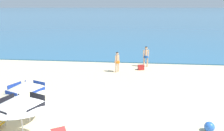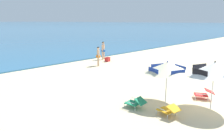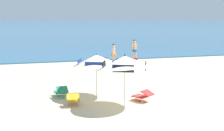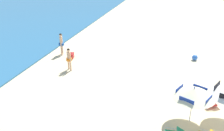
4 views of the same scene
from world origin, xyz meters
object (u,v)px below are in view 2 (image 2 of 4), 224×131
object	(u,v)px
lounge_chair_under_umbrella	(169,110)
cooler_box	(107,59)
beach_ball	(221,70)
beach_umbrella_striped_main	(167,67)
lounge_chair_facing_sea	(135,102)
beach_umbrella_striped_second	(215,68)
lounge_chair_beside_umbrella	(204,93)
person_standing_beside	(103,49)
person_standing_near_shore	(98,55)

from	to	relation	value
lounge_chair_under_umbrella	cooler_box	distance (m)	11.91
lounge_chair_under_umbrella	beach_ball	distance (m)	9.09
beach_umbrella_striped_main	lounge_chair_facing_sea	xyz separation A→B (m)	(-1.51, 0.60, -1.43)
beach_umbrella_striped_second	lounge_chair_beside_umbrella	world-z (taller)	beach_umbrella_striped_second
beach_umbrella_striped_second	lounge_chair_beside_umbrella	distance (m)	2.01
lounge_chair_under_umbrella	person_standing_beside	distance (m)	13.03
beach_umbrella_striped_main	lounge_chair_beside_umbrella	size ratio (longest dim) A/B	2.90
beach_ball	lounge_chair_under_umbrella	bearing A→B (deg)	-174.35
lounge_chair_facing_sea	lounge_chair_under_umbrella	bearing A→B (deg)	-77.55
beach_ball	beach_umbrella_striped_second	bearing A→B (deg)	-165.43
lounge_chair_facing_sea	person_standing_beside	distance (m)	12.01
lounge_chair_under_umbrella	cooler_box	xyz separation A→B (m)	(6.37, 10.06, -0.07)
beach_umbrella_striped_second	person_standing_beside	xyz separation A→B (m)	(4.91, 12.07, -0.80)
person_standing_beside	lounge_chair_facing_sea	bearing A→B (deg)	-126.32
lounge_chair_under_umbrella	beach_ball	xyz separation A→B (m)	(9.05, 0.89, -0.06)
lounge_chair_beside_umbrella	person_standing_beside	xyz separation A→B (m)	(3.85, 11.35, 0.75)
beach_umbrella_striped_main	person_standing_near_shore	size ratio (longest dim) A/B	1.80
beach_umbrella_striped_main	lounge_chair_beside_umbrella	xyz separation A→B (m)	(1.75, -1.09, -1.43)
beach_umbrella_striped_main	lounge_chair_under_umbrella	bearing A→B (deg)	-144.87
cooler_box	beach_ball	bearing A→B (deg)	-73.74
beach_umbrella_striped_main	person_standing_beside	bearing A→B (deg)	61.39
person_standing_beside	lounge_chair_under_umbrella	bearing A→B (deg)	-121.45
cooler_box	lounge_chair_facing_sea	bearing A→B (deg)	-127.79
person_standing_near_shore	person_standing_beside	xyz separation A→B (m)	(2.32, 1.87, 0.08)
beach_umbrella_striped_second	beach_ball	size ratio (longest dim) A/B	6.61
person_standing_near_shore	person_standing_beside	distance (m)	2.98
lounge_chair_beside_umbrella	lounge_chair_facing_sea	world-z (taller)	lounge_chair_facing_sea
lounge_chair_under_umbrella	person_standing_near_shore	bearing A→B (deg)	64.17
lounge_chair_beside_umbrella	beach_umbrella_striped_main	bearing A→B (deg)	148.00
person_standing_beside	beach_ball	world-z (taller)	person_standing_beside
beach_umbrella_striped_second	person_standing_near_shore	world-z (taller)	beach_umbrella_striped_second
lounge_chair_beside_umbrella	cooler_box	size ratio (longest dim) A/B	1.80
beach_umbrella_striped_main	beach_ball	distance (m)	8.00
beach_umbrella_striped_second	cooler_box	xyz separation A→B (m)	(4.50, 11.03, -1.63)
lounge_chair_under_umbrella	cooler_box	bearing A→B (deg)	57.66
beach_ball	lounge_chair_facing_sea	bearing A→B (deg)	176.69
beach_umbrella_striped_second	person_standing_beside	bearing A→B (deg)	67.85
person_standing_beside	beach_umbrella_striped_main	bearing A→B (deg)	-118.61
beach_umbrella_striped_main	beach_umbrella_striped_second	bearing A→B (deg)	-69.23
lounge_chair_under_umbrella	lounge_chair_beside_umbrella	distance (m)	2.95
lounge_chair_beside_umbrella	lounge_chair_facing_sea	size ratio (longest dim) A/B	1.08
person_standing_beside	beach_ball	distance (m)	10.48
beach_umbrella_striped_second	person_standing_beside	world-z (taller)	beach_umbrella_striped_second
lounge_chair_under_umbrella	lounge_chair_beside_umbrella	bearing A→B (deg)	-4.99
beach_umbrella_striped_main	lounge_chair_under_umbrella	distance (m)	2.03
lounge_chair_facing_sea	person_standing_near_shore	size ratio (longest dim) A/B	0.57
person_standing_near_shore	cooler_box	xyz separation A→B (m)	(1.91, 0.84, -0.74)
lounge_chair_beside_umbrella	beach_ball	bearing A→B (deg)	10.67
beach_umbrella_striped_second	lounge_chair_beside_umbrella	xyz separation A→B (m)	(1.06, 0.71, -1.55)
beach_umbrella_striped_second	lounge_chair_under_umbrella	world-z (taller)	beach_umbrella_striped_second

